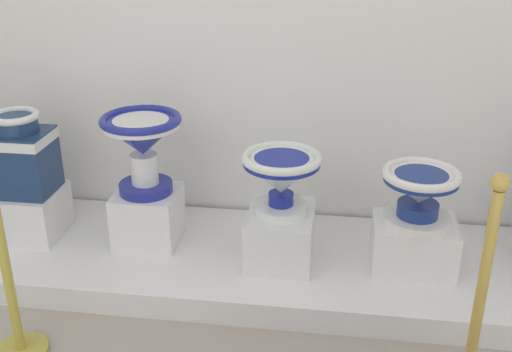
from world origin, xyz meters
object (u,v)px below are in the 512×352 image
plinth_block_broad_patterned (148,216)px  plinth_block_pale_glazed (280,235)px  plinth_block_tall_cobalt (30,213)px  stanchion_post_near_right (474,336)px  antique_toilet_tall_cobalt (20,153)px  antique_toilet_pale_glazed (281,174)px  plinth_block_squat_floral (413,245)px  antique_toilet_squat_floral (420,190)px  stanchion_post_near_left (8,281)px  antique_toilet_broad_patterned (142,139)px

plinth_block_broad_patterned → plinth_block_pale_glazed: plinth_block_broad_patterned is taller
plinth_block_tall_cobalt → stanchion_post_near_right: size_ratio=0.35×
plinth_block_tall_cobalt → plinth_block_broad_patterned: 0.64m
plinth_block_pale_glazed → stanchion_post_near_right: (0.78, -0.75, 0.06)m
antique_toilet_tall_cobalt → stanchion_post_near_right: stanchion_post_near_right is taller
antique_toilet_pale_glazed → plinth_block_squat_floral: antique_toilet_pale_glazed is taller
antique_toilet_tall_cobalt → antique_toilet_squat_floral: (1.96, -0.05, -0.06)m
plinth_block_pale_glazed → stanchion_post_near_left: size_ratio=0.37×
antique_toilet_squat_floral → stanchion_post_near_left: 1.81m
plinth_block_pale_glazed → stanchion_post_near_right: bearing=-44.0°
stanchion_post_near_left → plinth_block_pale_glazed: bearing=35.1°
antique_toilet_squat_floral → stanchion_post_near_left: (-1.65, -0.72, -0.17)m
antique_toilet_broad_patterned → antique_toilet_tall_cobalt: bearing=-178.1°
antique_toilet_squat_floral → plinth_block_pale_glazed: bearing=-179.3°
antique_toilet_broad_patterned → stanchion_post_near_left: stanchion_post_near_left is taller
plinth_block_pale_glazed → plinth_block_squat_floral: 0.64m
plinth_block_tall_cobalt → plinth_block_broad_patterned: plinth_block_broad_patterned is taller
plinth_block_pale_glazed → plinth_block_squat_floral: size_ratio=1.01×
antique_toilet_tall_cobalt → antique_toilet_squat_floral: bearing=-1.4°
antique_toilet_squat_floral → stanchion_post_near_right: 0.80m
antique_toilet_pale_glazed → stanchion_post_near_left: stanchion_post_near_left is taller
plinth_block_broad_patterned → plinth_block_tall_cobalt: bearing=-178.1°
plinth_block_broad_patterned → plinth_block_squat_floral: size_ratio=0.80×
plinth_block_tall_cobalt → antique_toilet_broad_patterned: bearing=1.9°
plinth_block_broad_patterned → stanchion_post_near_right: bearing=-29.4°
antique_toilet_tall_cobalt → antique_toilet_pale_glazed: antique_toilet_tall_cobalt is taller
plinth_block_pale_glazed → plinth_block_squat_floral: plinth_block_pale_glazed is taller
plinth_block_tall_cobalt → stanchion_post_near_right: bearing=-21.0°
plinth_block_tall_cobalt → stanchion_post_near_left: stanchion_post_near_left is taller
antique_toilet_pale_glazed → stanchion_post_near_left: size_ratio=0.36×
plinth_block_squat_floral → stanchion_post_near_right: stanchion_post_near_right is taller
antique_toilet_pale_glazed → antique_toilet_broad_patterned: bearing=173.6°
plinth_block_squat_floral → antique_toilet_tall_cobalt: bearing=178.6°
antique_toilet_pale_glazed → stanchion_post_near_right: stanchion_post_near_right is taller
plinth_block_pale_glazed → antique_toilet_squat_floral: 0.70m
antique_toilet_tall_cobalt → plinth_block_squat_floral: bearing=-1.4°
antique_toilet_tall_cobalt → antique_toilet_squat_floral: size_ratio=1.18×
antique_toilet_squat_floral → stanchion_post_near_left: bearing=-156.4°
plinth_block_tall_cobalt → antique_toilet_broad_patterned: (0.63, 0.02, 0.43)m
plinth_block_tall_cobalt → antique_toilet_tall_cobalt: 0.34m
stanchion_post_near_right → antique_toilet_tall_cobalt: bearing=159.0°
antique_toilet_tall_cobalt → plinth_block_pale_glazed: 1.37m
antique_toilet_squat_floral → stanchion_post_near_right: stanchion_post_near_right is taller
antique_toilet_pale_glazed → antique_toilet_tall_cobalt: bearing=177.6°
stanchion_post_near_right → plinth_block_broad_patterned: bearing=150.6°
antique_toilet_tall_cobalt → plinth_block_pale_glazed: size_ratio=1.07×
plinth_block_pale_glazed → antique_toilet_tall_cobalt: bearing=177.6°
antique_toilet_pale_glazed → antique_toilet_squat_floral: bearing=0.7°
antique_toilet_broad_patterned → stanchion_post_near_right: stanchion_post_near_right is taller
antique_toilet_pale_glazed → plinth_block_tall_cobalt: bearing=177.6°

